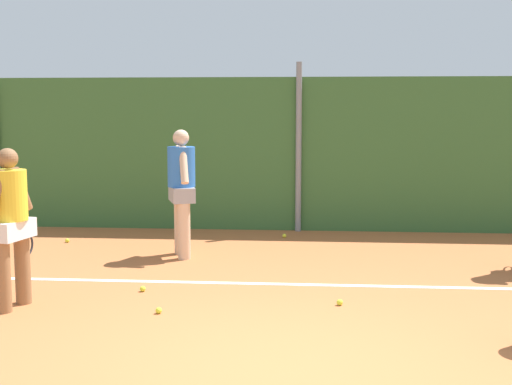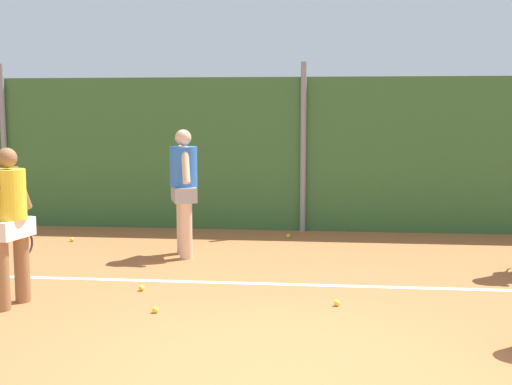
{
  "view_description": "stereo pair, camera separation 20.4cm",
  "coord_description": "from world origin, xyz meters",
  "px_view_note": "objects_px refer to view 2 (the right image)",
  "views": [
    {
      "loc": [
        0.17,
        -5.09,
        2.09
      ],
      "look_at": [
        -0.48,
        3.09,
        1.06
      ],
      "focal_mm": 46.74,
      "sensor_mm": 36.0,
      "label": 1
    },
    {
      "loc": [
        0.38,
        -5.07,
        2.09
      ],
      "look_at": [
        -0.48,
        3.09,
        1.06
      ],
      "focal_mm": 46.74,
      "sensor_mm": 36.0,
      "label": 2
    }
  ],
  "objects_px": {
    "player_backcourt_far": "(184,186)",
    "tennis_ball_3": "(337,303)",
    "player_foreground_near": "(10,218)",
    "tennis_ball_5": "(155,310)",
    "tennis_ball_4": "(72,240)",
    "tennis_ball_0": "(288,236)",
    "tennis_ball_2": "(142,288)"
  },
  "relations": [
    {
      "from": "player_foreground_near",
      "to": "tennis_ball_0",
      "type": "bearing_deg",
      "value": -21.22
    },
    {
      "from": "player_backcourt_far",
      "to": "tennis_ball_3",
      "type": "xyz_separation_m",
      "value": [
        2.13,
        -2.23,
        -0.98
      ]
    },
    {
      "from": "tennis_ball_4",
      "to": "tennis_ball_5",
      "type": "height_order",
      "value": "same"
    },
    {
      "from": "tennis_ball_2",
      "to": "player_foreground_near",
      "type": "bearing_deg",
      "value": -149.44
    },
    {
      "from": "player_foreground_near",
      "to": "tennis_ball_2",
      "type": "xyz_separation_m",
      "value": [
        1.2,
        0.71,
        -0.91
      ]
    },
    {
      "from": "tennis_ball_5",
      "to": "tennis_ball_4",
      "type": "bearing_deg",
      "value": 122.86
    },
    {
      "from": "tennis_ball_4",
      "to": "tennis_ball_5",
      "type": "bearing_deg",
      "value": -57.14
    },
    {
      "from": "player_backcourt_far",
      "to": "tennis_ball_5",
      "type": "xyz_separation_m",
      "value": [
        0.26,
        -2.67,
        -0.98
      ]
    },
    {
      "from": "player_foreground_near",
      "to": "tennis_ball_5",
      "type": "xyz_separation_m",
      "value": [
        1.57,
        -0.09,
        -0.91
      ]
    },
    {
      "from": "player_foreground_near",
      "to": "player_backcourt_far",
      "type": "distance_m",
      "value": 2.9
    },
    {
      "from": "tennis_ball_3",
      "to": "tennis_ball_2",
      "type": "bearing_deg",
      "value": 170.76
    },
    {
      "from": "player_foreground_near",
      "to": "player_backcourt_far",
      "type": "xyz_separation_m",
      "value": [
        1.31,
        2.58,
        0.07
      ]
    },
    {
      "from": "tennis_ball_0",
      "to": "tennis_ball_2",
      "type": "height_order",
      "value": "same"
    },
    {
      "from": "player_foreground_near",
      "to": "tennis_ball_5",
      "type": "height_order",
      "value": "player_foreground_near"
    },
    {
      "from": "player_backcourt_far",
      "to": "tennis_ball_2",
      "type": "height_order",
      "value": "player_backcourt_far"
    },
    {
      "from": "tennis_ball_2",
      "to": "tennis_ball_5",
      "type": "bearing_deg",
      "value": -65.28
    },
    {
      "from": "player_foreground_near",
      "to": "tennis_ball_3",
      "type": "bearing_deg",
      "value": -71.74
    },
    {
      "from": "player_backcourt_far",
      "to": "player_foreground_near",
      "type": "bearing_deg",
      "value": -46.43
    },
    {
      "from": "tennis_ball_3",
      "to": "tennis_ball_4",
      "type": "relative_size",
      "value": 1.0
    },
    {
      "from": "tennis_ball_5",
      "to": "tennis_ball_3",
      "type": "bearing_deg",
      "value": 13.19
    },
    {
      "from": "tennis_ball_0",
      "to": "tennis_ball_3",
      "type": "relative_size",
      "value": 1.0
    },
    {
      "from": "tennis_ball_3",
      "to": "tennis_ball_4",
      "type": "height_order",
      "value": "same"
    },
    {
      "from": "tennis_ball_4",
      "to": "tennis_ball_5",
      "type": "relative_size",
      "value": 1.0
    },
    {
      "from": "tennis_ball_2",
      "to": "tennis_ball_5",
      "type": "relative_size",
      "value": 1.0
    },
    {
      "from": "tennis_ball_4",
      "to": "tennis_ball_5",
      "type": "distance_m",
      "value": 4.15
    },
    {
      "from": "tennis_ball_0",
      "to": "tennis_ball_3",
      "type": "bearing_deg",
      "value": -78.9
    },
    {
      "from": "player_backcourt_far",
      "to": "tennis_ball_4",
      "type": "height_order",
      "value": "player_backcourt_far"
    },
    {
      "from": "tennis_ball_0",
      "to": "tennis_ball_5",
      "type": "distance_m",
      "value": 4.31
    },
    {
      "from": "tennis_ball_0",
      "to": "tennis_ball_2",
      "type": "relative_size",
      "value": 1.0
    },
    {
      "from": "player_foreground_near",
      "to": "tennis_ball_0",
      "type": "relative_size",
      "value": 25.61
    },
    {
      "from": "player_backcourt_far",
      "to": "tennis_ball_3",
      "type": "bearing_deg",
      "value": 24.14
    },
    {
      "from": "player_foreground_near",
      "to": "tennis_ball_4",
      "type": "relative_size",
      "value": 25.61
    }
  ]
}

